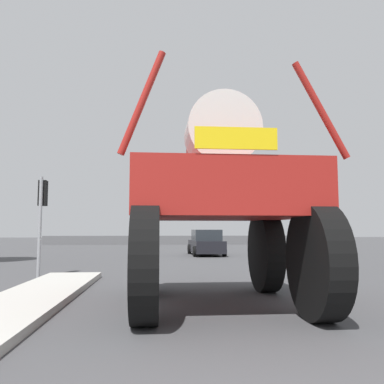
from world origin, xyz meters
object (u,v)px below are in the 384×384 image
Objects in this scene: oversize_sprayer at (218,205)px; sedan_ahead at (206,243)px; traffic_signal_near_right at (299,188)px; traffic_signal_near_left at (42,204)px.

oversize_sprayer is 15.92m from sedan_ahead.
traffic_signal_near_left is at bearing 179.91° from traffic_signal_near_right.
sedan_ahead is at bearing 100.90° from traffic_signal_near_right.
oversize_sprayer is 6.43m from traffic_signal_near_right.
traffic_signal_near_left is at bearing 145.46° from sedan_ahead.
traffic_signal_near_right is (3.60, 5.25, 0.94)m from oversize_sprayer.
traffic_signal_near_right is (8.66, -0.01, 0.62)m from traffic_signal_near_left.
oversize_sprayer reaches higher than traffic_signal_near_right.
oversize_sprayer is 1.61× the size of traffic_signal_near_left.
traffic_signal_near_right reaches higher than traffic_signal_near_left.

